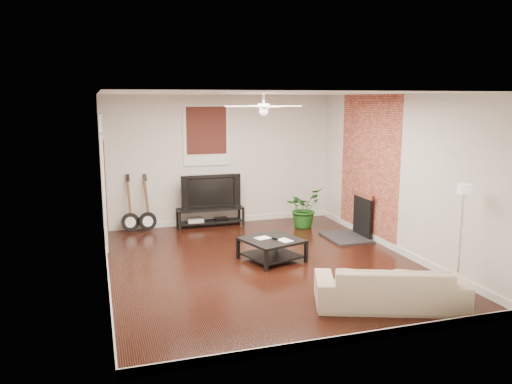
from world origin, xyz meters
TOP-DOWN VIEW (x-y plane):
  - room at (0.00, 0.00)m, footprint 5.01×6.01m
  - brick_accent at (2.49, 1.00)m, footprint 0.02×2.20m
  - fireplace at (2.20, 1.00)m, footprint 0.80×1.10m
  - window_back at (-0.30, 2.97)m, footprint 1.00×0.06m
  - door_left at (-2.46, 1.90)m, footprint 0.08×1.00m
  - tv_stand at (-0.28, 2.78)m, footprint 1.43×0.38m
  - tv at (-0.28, 2.80)m, footprint 1.28×0.17m
  - coffee_table at (0.20, 0.14)m, footprint 1.11×1.11m
  - sofa at (1.04, -2.19)m, footprint 2.08×1.39m
  - floor_lamp at (2.20, -2.09)m, footprint 0.34×0.34m
  - potted_plant at (1.60, 2.09)m, footprint 1.00×0.97m
  - guitar_left at (-1.97, 2.75)m, footprint 0.41×0.32m
  - guitar_right at (-1.62, 2.72)m, footprint 0.43×0.36m
  - ceiling_fan at (0.00, 0.00)m, footprint 1.24×1.24m

SIDE VIEW (x-z plane):
  - coffee_table at x=0.20m, z-range 0.00..0.37m
  - tv_stand at x=-0.28m, z-range 0.00..0.40m
  - sofa at x=1.04m, z-range 0.00..0.57m
  - potted_plant at x=1.60m, z-range 0.00..0.84m
  - fireplace at x=2.20m, z-range 0.00..0.92m
  - guitar_left at x=-1.97m, z-range 0.00..1.21m
  - guitar_right at x=-1.62m, z-range 0.00..1.21m
  - tv at x=-0.28m, z-range 0.40..1.14m
  - floor_lamp at x=2.20m, z-range 0.00..1.58m
  - door_left at x=-2.46m, z-range 0.00..2.50m
  - room at x=0.00m, z-range 0.00..2.80m
  - brick_accent at x=2.49m, z-range 0.00..2.80m
  - window_back at x=-0.30m, z-range 1.30..2.60m
  - ceiling_fan at x=0.00m, z-range 2.44..2.76m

